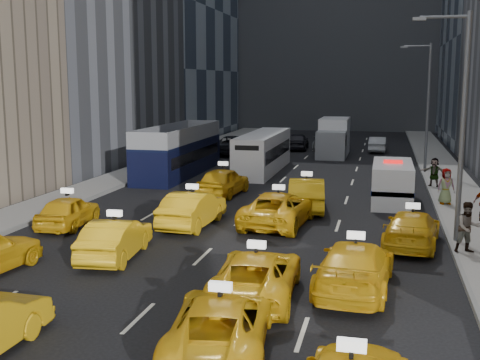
# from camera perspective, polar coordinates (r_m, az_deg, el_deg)

# --- Properties ---
(ground) EXTENTS (160.00, 160.00, 0.00)m
(ground) POSITION_cam_1_polar(r_m,az_deg,el_deg) (15.45, -12.58, -15.40)
(ground) COLOR black
(ground) RESTS_ON ground
(sidewalk_west) EXTENTS (3.00, 90.00, 0.15)m
(sidewalk_west) POSITION_cam_1_polar(r_m,az_deg,el_deg) (41.63, -10.55, 0.47)
(sidewalk_west) COLOR gray
(sidewalk_west) RESTS_ON ground
(sidewalk_east) EXTENTS (3.00, 90.00, 0.15)m
(sidewalk_east) POSITION_cam_1_polar(r_m,az_deg,el_deg) (38.30, 19.52, -0.68)
(sidewalk_east) COLOR gray
(sidewalk_east) RESTS_ON ground
(curb_west) EXTENTS (0.15, 90.00, 0.18)m
(curb_west) POSITION_cam_1_polar(r_m,az_deg,el_deg) (41.06, -8.70, 0.42)
(curb_west) COLOR slate
(curb_west) RESTS_ON ground
(curb_east) EXTENTS (0.15, 90.00, 0.18)m
(curb_east) POSITION_cam_1_polar(r_m,az_deg,el_deg) (38.16, 17.36, -0.58)
(curb_east) COLOR slate
(curb_east) RESTS_ON ground
(streetlight_near) EXTENTS (2.15, 0.22, 9.00)m
(streetlight_near) POSITION_cam_1_polar(r_m,az_deg,el_deg) (24.75, 20.14, 5.35)
(streetlight_near) COLOR #595B60
(streetlight_near) RESTS_ON ground
(streetlight_far) EXTENTS (2.15, 0.22, 9.00)m
(streetlight_far) POSITION_cam_1_polar(r_m,az_deg,el_deg) (44.65, 17.26, 7.06)
(streetlight_far) COLOR #595B60
(streetlight_far) RESTS_ON ground
(taxi_6) EXTENTS (2.92, 5.23, 1.38)m
(taxi_6) POSITION_cam_1_polar(r_m,az_deg,el_deg) (14.79, -1.85, -13.40)
(taxi_6) COLOR gold
(taxi_6) RESTS_ON ground
(taxi_9) EXTENTS (2.01, 4.57, 1.46)m
(taxi_9) POSITION_cam_1_polar(r_m,az_deg,el_deg) (22.49, -11.73, -5.46)
(taxi_9) COLOR gold
(taxi_9) RESTS_ON ground
(taxi_10) EXTENTS (2.60, 5.19, 1.41)m
(taxi_10) POSITION_cam_1_polar(r_m,az_deg,el_deg) (18.17, 1.58, -8.94)
(taxi_10) COLOR gold
(taxi_10) RESTS_ON ground
(taxi_11) EXTENTS (2.52, 5.43, 1.54)m
(taxi_11) POSITION_cam_1_polar(r_m,az_deg,el_deg) (19.04, 10.86, -8.05)
(taxi_11) COLOR gold
(taxi_11) RESTS_ON ground
(taxi_12) EXTENTS (2.07, 4.30, 1.42)m
(taxi_12) POSITION_cam_1_polar(r_m,az_deg,el_deg) (27.71, -15.98, -2.87)
(taxi_12) COLOR gold
(taxi_12) RESTS_ON ground
(taxi_13) EXTENTS (1.90, 4.87, 1.58)m
(taxi_13) POSITION_cam_1_polar(r_m,az_deg,el_deg) (26.85, -4.53, -2.74)
(taxi_13) COLOR gold
(taxi_13) RESTS_ON ground
(taxi_14) EXTENTS (3.01, 5.68, 1.52)m
(taxi_14) POSITION_cam_1_polar(r_m,az_deg,el_deg) (26.97, 3.67, -2.73)
(taxi_14) COLOR gold
(taxi_14) RESTS_ON ground
(taxi_15) EXTENTS (2.54, 5.03, 1.40)m
(taxi_15) POSITION_cam_1_polar(r_m,az_deg,el_deg) (24.50, 15.99, -4.48)
(taxi_15) COLOR gold
(taxi_15) RESTS_ON ground
(taxi_16) EXTENTS (2.33, 4.86, 1.60)m
(taxi_16) POSITION_cam_1_polar(r_m,az_deg,el_deg) (33.95, -1.61, -0.13)
(taxi_16) COLOR gold
(taxi_16) RESTS_ON ground
(taxi_17) EXTENTS (2.32, 5.09, 1.62)m
(taxi_17) POSITION_cam_1_polar(r_m,az_deg,el_deg) (30.31, 6.32, -1.33)
(taxi_17) COLOR gold
(taxi_17) RESTS_ON ground
(nypd_van) EXTENTS (2.58, 5.51, 2.29)m
(nypd_van) POSITION_cam_1_polar(r_m,az_deg,el_deg) (32.84, 14.23, -0.33)
(nypd_van) COLOR silver
(nypd_van) RESTS_ON ground
(double_decker) EXTENTS (2.65, 11.53, 3.35)m
(double_decker) POSITION_cam_1_polar(r_m,az_deg,el_deg) (41.58, -5.81, 2.78)
(double_decker) COLOR black
(double_decker) RESTS_ON ground
(city_bus) EXTENTS (3.17, 10.78, 2.74)m
(city_bus) POSITION_cam_1_polar(r_m,az_deg,el_deg) (42.96, 2.22, 2.62)
(city_bus) COLOR silver
(city_bus) RESTS_ON ground
(box_truck) EXTENTS (3.17, 7.23, 3.20)m
(box_truck) POSITION_cam_1_polar(r_m,az_deg,el_deg) (52.56, 8.87, 4.00)
(box_truck) COLOR silver
(box_truck) RESTS_ON ground
(misc_car_0) EXTENTS (1.71, 4.76, 1.56)m
(misc_car_0) POSITION_cam_1_polar(r_m,az_deg,el_deg) (40.39, 14.44, 1.08)
(misc_car_0) COLOR #A7A9AF
(misc_car_0) RESTS_ON ground
(misc_car_1) EXTENTS (2.97, 6.08, 1.66)m
(misc_car_1) POSITION_cam_1_polar(r_m,az_deg,el_deg) (52.82, -0.53, 3.33)
(misc_car_1) COLOR black
(misc_car_1) RESTS_ON ground
(misc_car_2) EXTENTS (2.27, 5.27, 1.51)m
(misc_car_2) POSITION_cam_1_polar(r_m,az_deg,el_deg) (57.63, 8.18, 3.67)
(misc_car_2) COLOR gray
(misc_car_2) RESTS_ON ground
(misc_car_3) EXTENTS (2.10, 4.72, 1.58)m
(misc_car_3) POSITION_cam_1_polar(r_m,az_deg,el_deg) (56.76, 5.49, 3.66)
(misc_car_3) COLOR black
(misc_car_3) RESTS_ON ground
(misc_car_4) EXTENTS (1.56, 4.28, 1.40)m
(misc_car_4) POSITION_cam_1_polar(r_m,az_deg,el_deg) (56.14, 12.90, 3.32)
(misc_car_4) COLOR #9FA3A7
(misc_car_4) RESTS_ON ground
(pedestrian_1) EXTENTS (1.03, 0.76, 1.90)m
(pedestrian_1) POSITION_cam_1_polar(r_m,az_deg,el_deg) (23.66, 20.82, -4.23)
(pedestrian_1) COLOR gray
(pedestrian_1) RESTS_ON sidewalk_east
(pedestrian_4) EXTENTS (1.00, 0.69, 1.85)m
(pedestrian_4) POSITION_cam_1_polar(r_m,az_deg,el_deg) (32.58, 18.94, -0.55)
(pedestrian_4) COLOR gray
(pedestrian_4) RESTS_ON sidewalk_east
(pedestrian_5) EXTENTS (1.66, 0.93, 1.72)m
(pedestrian_5) POSITION_cam_1_polar(r_m,az_deg,el_deg) (37.81, 17.94, 0.71)
(pedestrian_5) COLOR gray
(pedestrian_5) RESTS_ON sidewalk_east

